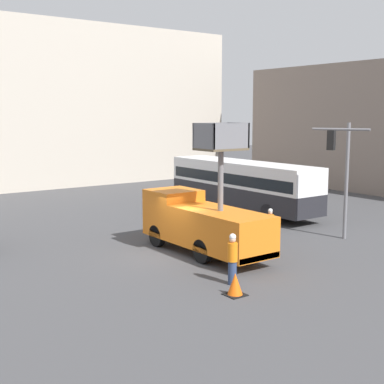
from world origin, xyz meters
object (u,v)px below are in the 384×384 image
(traffic_light_pole, at_px, (341,163))
(road_worker_directing, at_px, (270,226))
(traffic_cone_near_truck, at_px, (235,285))
(utility_truck, at_px, (203,222))
(road_worker_near_truck, at_px, (232,259))
(city_bus, at_px, (242,182))

(traffic_light_pole, bearing_deg, road_worker_directing, 146.21)
(traffic_cone_near_truck, bearing_deg, utility_truck, 64.16)
(utility_truck, bearing_deg, road_worker_near_truck, -113.27)
(road_worker_directing, bearing_deg, traffic_light_pole, -110.48)
(city_bus, xyz_separation_m, traffic_cone_near_truck, (-10.87, -11.95, -1.54))
(traffic_light_pole, distance_m, traffic_cone_near_truck, 10.25)
(utility_truck, bearing_deg, traffic_light_pole, -18.99)
(traffic_light_pole, relative_size, road_worker_directing, 3.38)
(utility_truck, relative_size, road_worker_near_truck, 3.70)
(road_worker_directing, bearing_deg, city_bus, -18.85)
(city_bus, relative_size, road_worker_directing, 6.78)
(traffic_cone_near_truck, bearing_deg, traffic_light_pole, 17.24)
(road_worker_near_truck, xyz_separation_m, traffic_cone_near_truck, (-0.69, -0.96, -0.61))
(road_worker_near_truck, relative_size, road_worker_directing, 1.12)
(city_bus, height_order, traffic_light_pole, traffic_light_pole)
(city_bus, relative_size, road_worker_near_truck, 6.06)
(utility_truck, relative_size, traffic_cone_near_truck, 8.98)
(road_worker_directing, distance_m, traffic_cone_near_truck, 7.93)
(city_bus, bearing_deg, road_worker_near_truck, 148.68)
(road_worker_near_truck, bearing_deg, traffic_light_pole, 17.72)
(utility_truck, distance_m, traffic_cone_near_truck, 5.83)
(road_worker_directing, xyz_separation_m, traffic_cone_near_truck, (-6.34, -4.75, -0.48))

